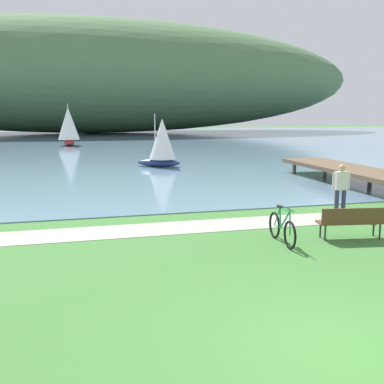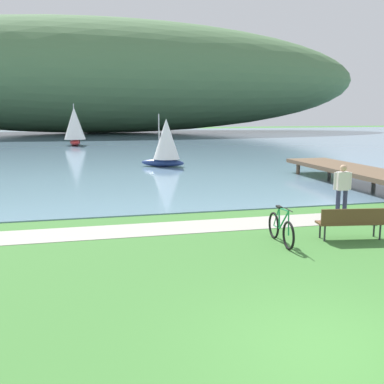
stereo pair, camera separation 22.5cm
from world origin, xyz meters
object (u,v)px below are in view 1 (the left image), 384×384
person_at_shoreline (341,187)px  sailboat_nearest_to_shore (162,142)px  bicycle_leaning_near_bench (282,228)px  sailboat_mid_bay (69,126)px  park_bench_near_camera (352,220)px

person_at_shoreline → sailboat_nearest_to_shore: bearing=102.0°
bicycle_leaning_near_bench → sailboat_mid_bay: sailboat_mid_bay is taller
park_bench_near_camera → person_at_shoreline: 2.87m
sailboat_nearest_to_shore → sailboat_mid_bay: (-5.72, 20.45, 0.46)m
park_bench_near_camera → person_at_shoreline: bearing=63.6°
park_bench_near_camera → sailboat_nearest_to_shore: 17.41m
sailboat_nearest_to_shore → bicycle_leaning_near_bench: bearing=-90.4°
park_bench_near_camera → bicycle_leaning_near_bench: (-1.99, 0.10, -0.12)m
bicycle_leaning_near_bench → sailboat_mid_bay: 38.08m
sailboat_mid_bay → person_at_shoreline: bearing=-75.9°
bicycle_leaning_near_bench → sailboat_nearest_to_shore: size_ratio=0.54×
bicycle_leaning_near_bench → sailboat_nearest_to_shore: (0.12, 17.17, 1.18)m
person_at_shoreline → sailboat_mid_bay: bearing=104.1°
park_bench_near_camera → sailboat_mid_bay: bearing=101.4°
park_bench_near_camera → sailboat_mid_bay: size_ratio=0.44×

